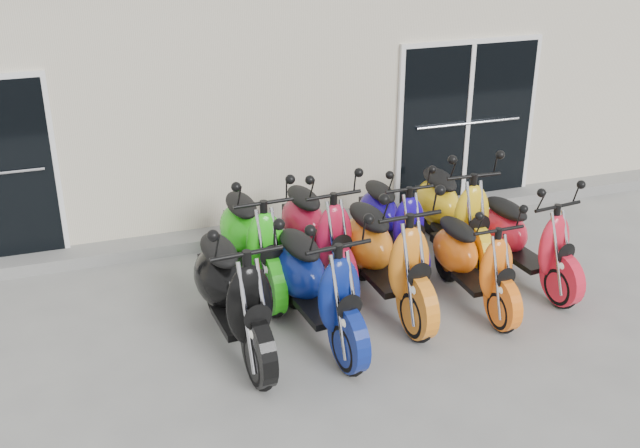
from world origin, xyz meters
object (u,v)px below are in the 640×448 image
Objects in this scene: scooter_front_orange_b at (475,249)px; scooter_front_red at (528,228)px; scooter_front_orange_a at (387,241)px; scooter_back_yellow at (454,199)px; scooter_front_black at (233,278)px; scooter_back_green at (252,226)px; scooter_back_red at (317,218)px; scooter_front_blue at (317,270)px; scooter_back_blue at (393,209)px.

scooter_front_red is at bearing 15.92° from scooter_front_orange_b.
scooter_front_orange_a is 1.51m from scooter_back_yellow.
scooter_front_red is (3.42, 0.29, -0.10)m from scooter_front_black.
scooter_back_green reaches higher than scooter_front_red.
scooter_back_green is (-1.23, 0.88, -0.03)m from scooter_front_orange_a.
scooter_back_red reaches higher than scooter_front_red.
scooter_front_red is (0.79, 0.25, 0.03)m from scooter_front_orange_b.
scooter_front_black reaches higher than scooter_back_green.
scooter_back_yellow is (1.70, -0.03, 0.02)m from scooter_back_red.
scooter_front_blue is 1.32m from scooter_back_red.
scooter_front_orange_a is (0.88, 0.35, 0.02)m from scooter_front_blue.
scooter_back_green reaches higher than scooter_back_red.
scooter_back_red is (-0.47, 0.90, -0.05)m from scooter_front_orange_a.
scooter_back_green is 1.00× the size of scooter_back_yellow.
scooter_front_black is 2.54m from scooter_back_blue.
scooter_front_orange_b is at bearing -71.76° from scooter_back_blue.
scooter_back_green is 1.73m from scooter_back_blue.
scooter_front_orange_b is at bearing -3.85° from scooter_front_black.
scooter_back_blue is at bearing 134.34° from scooter_front_red.
scooter_front_blue reaches higher than scooter_back_green.
scooter_back_red is (-1.38, 1.15, 0.08)m from scooter_front_orange_b.
scooter_front_red reaches higher than scooter_front_orange_b.
scooter_front_black is at bearing 177.74° from scooter_front_red.
scooter_back_red is 1.08× the size of scooter_back_blue.
scooter_front_orange_a is 1.02m from scooter_back_red.
scooter_front_red is at bearing -26.56° from scooter_back_red.
scooter_front_orange_a is at bearing -117.50° from scooter_back_blue.
scooter_front_red is at bearing -39.42° from scooter_back_blue.
scooter_back_green is 1.02× the size of scooter_back_red.
scooter_back_green is 1.11× the size of scooter_back_blue.
scooter_front_orange_b is 2.43m from scooter_back_green.
scooter_front_black reaches higher than scooter_front_orange_b.
scooter_front_black is 1.05× the size of scooter_back_green.
scooter_back_yellow is at bearing -5.13° from scooter_back_red.
scooter_back_red is (-2.18, 0.89, 0.05)m from scooter_front_red.
scooter_front_black is at bearing 168.94° from scooter_front_blue.
scooter_back_yellow is (-0.48, 0.87, 0.07)m from scooter_front_red.
scooter_front_blue reaches higher than scooter_back_red.
scooter_back_red is at bearing -176.31° from scooter_back_blue.
scooter_front_black reaches higher than scooter_back_red.
scooter_back_red is at bearing -0.85° from scooter_back_green.
scooter_front_orange_b is at bearing -30.23° from scooter_back_green.
scooter_front_orange_a is 1.05× the size of scooter_back_green.
scooter_back_yellow is at bearing -2.69° from scooter_back_green.
scooter_front_orange_b is 0.90× the size of scooter_back_red.
scooter_front_orange_b is at bearing -43.89° from scooter_back_red.
scooter_front_black is 1.16× the size of scooter_back_blue.
scooter_front_red is 0.91× the size of scooter_back_yellow.
scooter_back_blue is (0.49, 0.98, -0.11)m from scooter_front_orange_a.
scooter_back_green is 2.46m from scooter_back_yellow.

